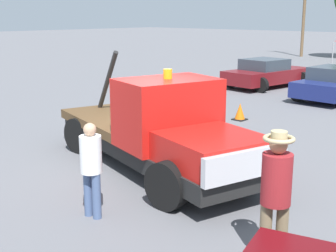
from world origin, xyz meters
TOP-DOWN VIEW (x-y plane):
  - ground_plane at (0.00, 0.00)m, footprint 160.00×160.00m
  - tow_truck at (0.37, -0.10)m, footprint 6.56×3.45m
  - person_near_truck at (4.17, -1.82)m, footprint 0.42×0.42m
  - person_at_hood at (1.11, -2.55)m, footprint 0.37×0.37m
  - parked_car_maroon at (-4.46, 12.16)m, footprint 2.81×4.67m
  - traffic_cone at (-1.33, 5.42)m, footprint 0.40×0.40m
  - utility_pole at (-10.97, 28.26)m, footprint 2.20×0.24m

SIDE VIEW (x-z plane):
  - ground_plane at x=0.00m, z-range 0.00..0.00m
  - traffic_cone at x=-1.33m, z-range -0.02..0.53m
  - parked_car_maroon at x=-4.46m, z-range -0.02..1.32m
  - tow_truck at x=0.37m, z-range -0.35..2.17m
  - person_at_hood at x=1.11m, z-range 0.13..1.78m
  - person_near_truck at x=4.17m, z-range 0.17..2.07m
  - utility_pole at x=-10.97m, z-range 0.26..8.46m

